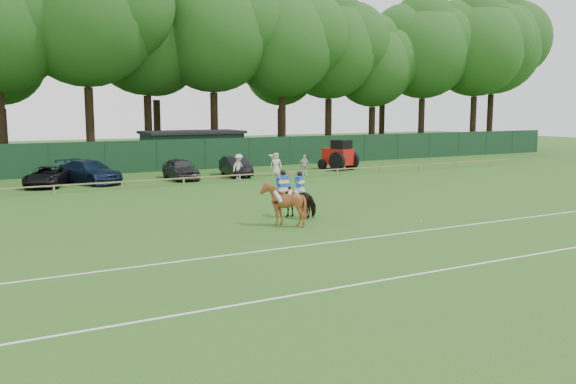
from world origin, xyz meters
TOP-DOWN VIEW (x-y plane):
  - ground at (0.00, 0.00)m, footprint 160.00×160.00m
  - horse_dark at (1.75, 4.16)m, footprint 1.70×2.01m
  - horse_chestnut at (0.15, 2.80)m, footprint 1.65×1.82m
  - suv_black at (-6.88, 21.51)m, footprint 3.77×5.05m
  - sedan_navy at (-4.18, 21.85)m, footprint 4.09×5.72m
  - hatch_grey at (1.88, 21.14)m, footprint 1.89×4.41m
  - estate_black at (6.14, 21.19)m, footprint 2.08×4.44m
  - spectator_left at (5.50, 19.23)m, footprint 1.31×1.04m
  - spectator_mid at (10.79, 19.15)m, footprint 0.96×0.54m
  - spectator_right at (8.87, 19.99)m, footprint 0.98×0.86m
  - rider_dark at (1.76, 4.15)m, footprint 0.86×0.64m
  - rider_chestnut at (0.15, 2.79)m, footprint 0.94×0.61m
  - polo_ball at (5.77, 0.43)m, footprint 0.09×0.09m
  - pitch_lines at (0.00, -3.50)m, footprint 60.00×5.10m
  - pitch_rail at (0.00, 18.00)m, footprint 62.10×0.10m
  - perimeter_fence at (0.00, 27.00)m, footprint 92.08×0.08m
  - utility_shed at (6.00, 30.00)m, footprint 8.40×4.40m
  - tree_row at (2.00, 35.00)m, footprint 96.00×12.00m
  - tractor at (15.38, 21.35)m, footprint 2.54×3.24m

SIDE VIEW (x-z plane):
  - ground at x=0.00m, z-range 0.00..0.00m
  - tree_row at x=2.00m, z-range -10.50..10.50m
  - pitch_lines at x=0.00m, z-range 0.00..0.01m
  - polo_ball at x=5.77m, z-range 0.00..0.09m
  - pitch_rail at x=0.00m, z-range 0.20..0.70m
  - suv_black at x=-6.88m, z-range 0.00..1.27m
  - estate_black at x=6.14m, z-range 0.00..1.41m
  - hatch_grey at x=1.88m, z-range 0.00..1.49m
  - sedan_navy at x=-4.18m, z-range 0.00..1.54m
  - spectator_mid at x=10.79m, z-range 0.00..1.54m
  - horse_dark at x=1.75m, z-range 0.00..1.56m
  - spectator_right at x=8.87m, z-range 0.00..1.69m
  - spectator_left at x=5.50m, z-range 0.00..1.78m
  - horse_chestnut at x=0.15m, z-range 0.00..1.88m
  - tractor at x=15.38m, z-range -0.07..2.35m
  - perimeter_fence at x=0.00m, z-range 0.00..2.50m
  - rider_dark at x=1.76m, z-range 0.79..2.20m
  - utility_shed at x=6.00m, z-range 0.02..3.06m
  - rider_chestnut at x=0.15m, z-range 0.73..2.78m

